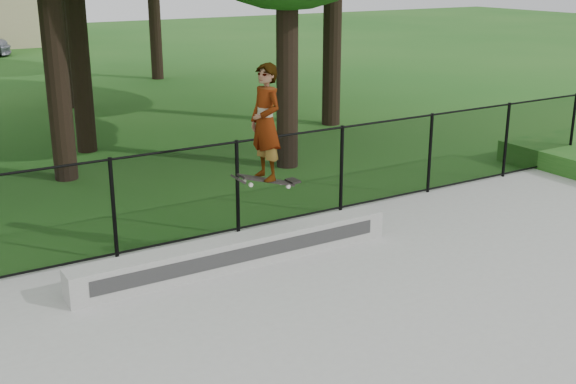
# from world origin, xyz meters

# --- Properties ---
(grind_ledge) EXTENTS (4.86, 0.40, 0.42)m
(grind_ledge) POSITION_xyz_m (-0.63, 4.70, 0.27)
(grind_ledge) COLOR #B6B6B0
(grind_ledge) RESTS_ON concrete_slab
(skater_airborne) EXTENTS (0.82, 0.61, 1.80)m
(skater_airborne) POSITION_xyz_m (-0.18, 4.67, 2.05)
(skater_airborne) COLOR black
(skater_airborne) RESTS_ON ground
(chainlink_fence) EXTENTS (16.06, 0.06, 1.50)m
(chainlink_fence) POSITION_xyz_m (0.00, 5.90, 0.81)
(chainlink_fence) COLOR black
(chainlink_fence) RESTS_ON concrete_slab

